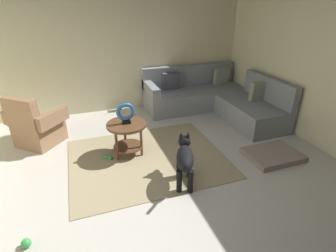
# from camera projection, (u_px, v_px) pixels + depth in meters

# --- Properties ---
(ground_plane) EXTENTS (6.00, 6.00, 0.10)m
(ground_plane) POSITION_uv_depth(u_px,v_px,m) (151.00, 191.00, 3.42)
(ground_plane) COLOR beige
(wall_back) EXTENTS (6.00, 0.12, 2.70)m
(wall_back) POSITION_uv_depth(u_px,v_px,m) (108.00, 46.00, 5.31)
(wall_back) COLOR beige
(wall_back) RESTS_ON ground_plane
(area_rug) EXTENTS (2.30, 1.90, 0.01)m
(area_rug) POSITION_uv_depth(u_px,v_px,m) (147.00, 158.00, 4.03)
(area_rug) COLOR tan
(area_rug) RESTS_ON ground_plane
(sectional_couch) EXTENTS (2.20, 2.25, 0.88)m
(sectional_couch) POSITION_uv_depth(u_px,v_px,m) (214.00, 99.00, 5.58)
(sectional_couch) COLOR gray
(sectional_couch) RESTS_ON ground_plane
(armchair) EXTENTS (1.00, 0.98, 0.88)m
(armchair) POSITION_uv_depth(u_px,v_px,m) (36.00, 127.00, 4.30)
(armchair) COLOR #936B4C
(armchair) RESTS_ON ground_plane
(side_table) EXTENTS (0.60, 0.60, 0.54)m
(side_table) POSITION_uv_depth(u_px,v_px,m) (127.00, 131.00, 3.96)
(side_table) COLOR brown
(side_table) RESTS_ON ground_plane
(torus_sculpture) EXTENTS (0.28, 0.08, 0.33)m
(torus_sculpture) POSITION_uv_depth(u_px,v_px,m) (126.00, 113.00, 3.83)
(torus_sculpture) COLOR black
(torus_sculpture) RESTS_ON side_table
(dog_bed_mat) EXTENTS (0.80, 0.60, 0.09)m
(dog_bed_mat) POSITION_uv_depth(u_px,v_px,m) (273.00, 155.00, 4.04)
(dog_bed_mat) COLOR gray
(dog_bed_mat) RESTS_ON ground_plane
(dog) EXTENTS (0.39, 0.81, 0.63)m
(dog) POSITION_uv_depth(u_px,v_px,m) (185.00, 158.00, 3.35)
(dog) COLOR black
(dog) RESTS_ON ground_plane
(dog_toy_ball) EXTENTS (0.10, 0.10, 0.10)m
(dog_toy_ball) POSITION_uv_depth(u_px,v_px,m) (26.00, 243.00, 2.57)
(dog_toy_ball) COLOR green
(dog_toy_ball) RESTS_ON ground_plane
(dog_toy_rope) EXTENTS (0.16, 0.17, 0.05)m
(dog_toy_rope) POSITION_uv_depth(u_px,v_px,m) (108.00, 157.00, 4.03)
(dog_toy_rope) COLOR green
(dog_toy_rope) RESTS_ON ground_plane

